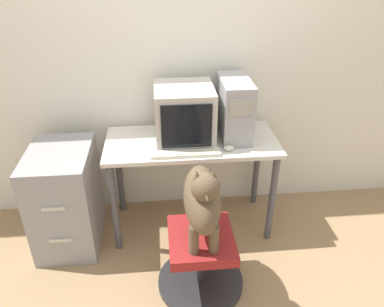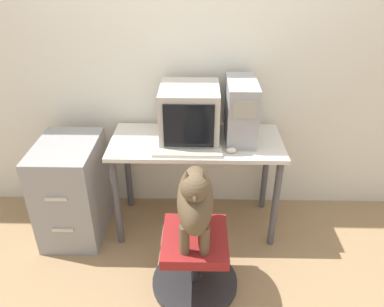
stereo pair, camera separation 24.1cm
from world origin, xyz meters
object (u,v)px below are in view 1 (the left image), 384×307
pc_tower (234,108)px  keyboard (185,151)px  dog (202,199)px  office_chair (200,262)px  filing_cabinet (66,198)px  crt_monitor (184,114)px

pc_tower → keyboard: bearing=-147.7°
pc_tower → dog: (-0.31, -0.71, -0.26)m
dog → office_chair: bearing=90.0°
pc_tower → filing_cabinet: 1.39m
keyboard → pc_tower: bearing=32.3°
keyboard → dog: 0.48m
crt_monitor → filing_cabinet: (-0.88, -0.13, -0.58)m
keyboard → filing_cabinet: keyboard is taller
dog → filing_cabinet: 1.14m
pc_tower → filing_cabinet: pc_tower is taller
dog → filing_cabinet: size_ratio=0.74×
pc_tower → dog: bearing=-113.9°
crt_monitor → pc_tower: (0.36, 0.02, 0.02)m
filing_cabinet → pc_tower: bearing=7.0°
crt_monitor → keyboard: crt_monitor is taller
crt_monitor → keyboard: (-0.01, -0.21, -0.18)m
crt_monitor → keyboard: bearing=-92.8°
crt_monitor → filing_cabinet: crt_monitor is taller
pc_tower → filing_cabinet: bearing=-173.0°
filing_cabinet → keyboard: bearing=-5.4°
office_chair → dog: bearing=-90.0°
crt_monitor → pc_tower: size_ratio=1.00×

